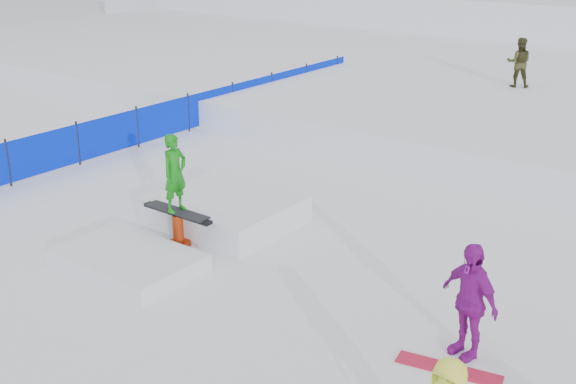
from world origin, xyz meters
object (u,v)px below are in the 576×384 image
Objects in this scene: walker_olive at (519,62)px; jib_rail_feature at (200,220)px; spectator_purple at (469,300)px; safety_fence at (188,113)px.

walker_olive reaches higher than jib_rail_feature.
jib_rail_feature is (-5.69, 0.76, -0.53)m from spectator_purple.
jib_rail_feature reaches higher than safety_fence.
walker_olive reaches higher than safety_fence.
safety_fence is 12.47m from spectator_purple.
spectator_purple is (11.00, -5.87, 0.28)m from safety_fence.
safety_fence is 10.20m from walker_olive.
safety_fence is 9.61× the size of spectator_purple.
walker_olive is at bearing 49.93° from safety_fence.
safety_fence is 7.37m from jib_rail_feature.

